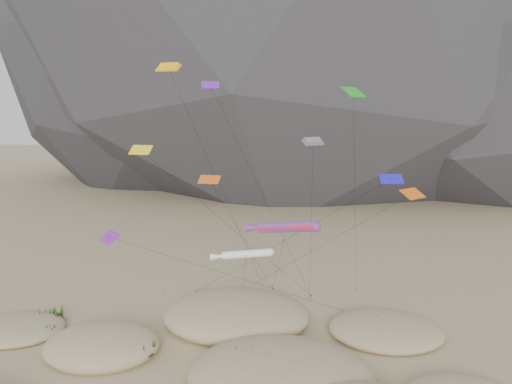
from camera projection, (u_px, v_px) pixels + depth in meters
The scene contains 8 objects.
dunes at pixel (223, 368), 42.68m from camera, with size 51.61×35.25×3.72m.
dune_grass at pixel (221, 373), 41.60m from camera, with size 41.47×28.76×1.51m.
kite_stakes at pixel (265, 294), 61.18m from camera, with size 23.96×6.51×0.30m.
rainbow_tube_kite at pixel (284, 227), 46.58m from camera, with size 7.24×14.86×12.50m.
white_tube_kite at pixel (243, 254), 48.70m from camera, with size 6.24×12.44×9.19m.
orange_parafoil at pixel (170, 72), 46.82m from camera, with size 9.11×14.17×26.91m.
multi_parafoil at pixel (313, 144), 48.97m from camera, with size 2.32×8.34×19.86m.
delta_kites at pixel (254, 168), 46.68m from camera, with size 29.75×20.98×25.19m.
Camera 1 is at (6.26, -34.34, 22.82)m, focal length 35.00 mm.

